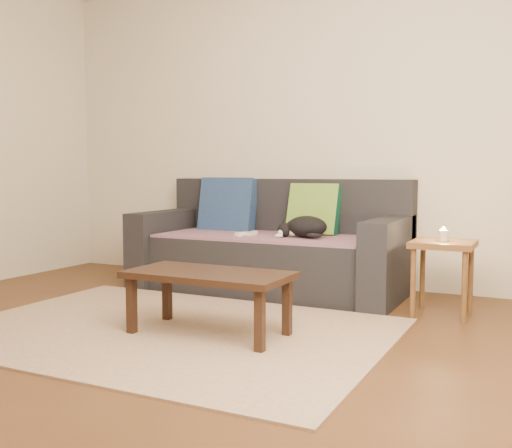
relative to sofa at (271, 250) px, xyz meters
name	(u,v)px	position (x,y,z in m)	size (l,w,h in m)	color
ground	(153,338)	(0.00, -1.57, -0.31)	(4.50, 4.50, 0.00)	brown
back_wall	(293,128)	(0.00, 0.43, 0.99)	(4.50, 0.04, 2.60)	beige
sofa	(271,250)	(0.00, 0.00, 0.00)	(2.10, 0.94, 0.87)	#232328
throw_blanket	(266,236)	(0.00, -0.09, 0.12)	(1.66, 0.74, 0.02)	#4D2B51
cushion_navy	(227,207)	(-0.49, 0.17, 0.32)	(0.49, 0.12, 0.49)	navy
cushion_green	(314,210)	(0.29, 0.17, 0.32)	(0.41, 0.10, 0.41)	#0B4934
cat	(305,227)	(0.33, -0.12, 0.21)	(0.40, 0.30, 0.16)	black
wii_remote_a	(243,234)	(-0.14, -0.22, 0.15)	(0.15, 0.04, 0.03)	white
wii_remote_b	(251,233)	(-0.10, -0.15, 0.15)	(0.15, 0.04, 0.03)	white
side_table	(443,254)	(1.36, -0.31, 0.09)	(0.39, 0.39, 0.49)	brown
candle	(444,235)	(1.36, -0.31, 0.21)	(0.06, 0.06, 0.09)	beige
rug	(169,330)	(0.00, -1.42, -0.30)	(2.50, 1.80, 0.01)	tan
coffee_table	(209,280)	(0.26, -1.40, 0.01)	(0.92, 0.46, 0.37)	#311B13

